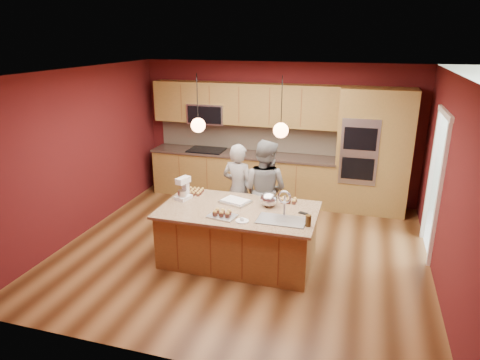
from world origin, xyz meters
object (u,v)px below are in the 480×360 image
(stand_mixer, at_px, (183,190))
(mixing_bowl, at_px, (269,199))
(person_left, at_px, (238,190))
(person_right, at_px, (264,190))
(island, at_px, (239,234))

(stand_mixer, xyz_separation_m, mixing_bowl, (1.30, 0.08, -0.04))
(person_left, xyz_separation_m, mixing_bowl, (0.66, -0.65, 0.15))
(person_right, relative_size, mixing_bowl, 6.40)
(island, xyz_separation_m, mixing_bowl, (0.38, 0.23, 0.50))
(stand_mixer, bearing_deg, person_left, 65.46)
(person_right, height_order, mixing_bowl, person_right)
(person_right, bearing_deg, mixing_bowl, 123.04)
(person_left, xyz_separation_m, person_right, (0.43, 0.00, 0.05))
(stand_mixer, bearing_deg, mixing_bowl, 20.27)
(island, height_order, person_right, person_right)
(mixing_bowl, bearing_deg, person_left, 135.21)
(island, distance_m, mixing_bowl, 0.67)
(island, distance_m, person_right, 0.98)
(person_left, xyz_separation_m, stand_mixer, (-0.64, -0.73, 0.19))
(island, bearing_deg, person_left, 107.69)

